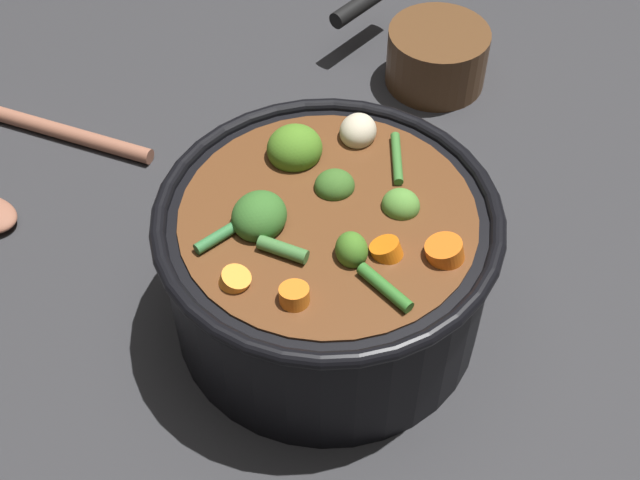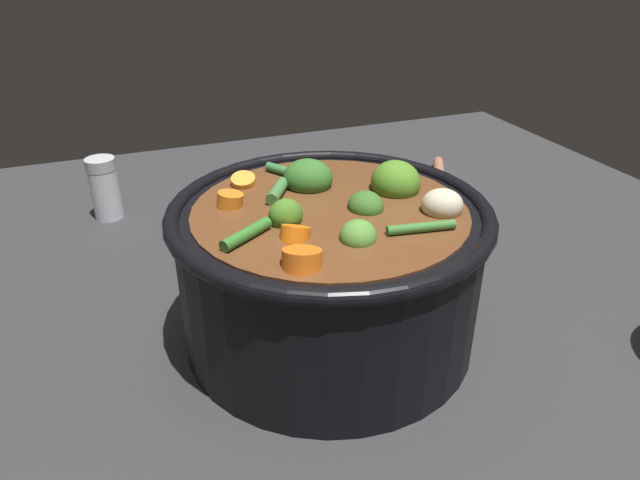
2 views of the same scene
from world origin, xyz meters
TOP-DOWN VIEW (x-y plane):
  - ground_plane at (0.00, 0.00)m, footprint 1.10×1.10m
  - cooking_pot at (-0.00, 0.00)m, footprint 0.26×0.26m
  - wooden_spoon at (-0.26, 0.20)m, footprint 0.20×0.20m
  - salt_shaker at (-0.32, -0.17)m, footprint 0.03×0.03m

SIDE VIEW (x-z plane):
  - ground_plane at x=0.00m, z-range 0.00..0.00m
  - wooden_spoon at x=-0.26m, z-range 0.00..0.02m
  - salt_shaker at x=-0.32m, z-range 0.00..0.08m
  - cooking_pot at x=0.00m, z-range -0.01..0.14m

